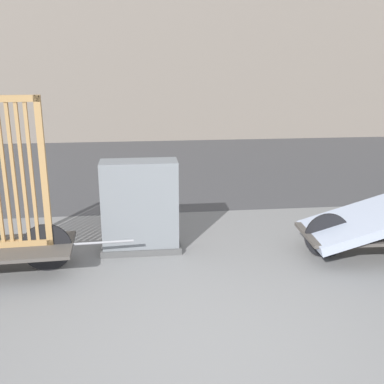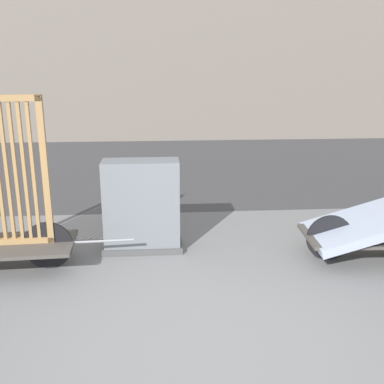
% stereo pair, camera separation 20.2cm
% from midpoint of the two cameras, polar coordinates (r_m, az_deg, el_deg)
% --- Properties ---
extents(ground_plane, '(60.00, 60.00, 0.00)m').
position_cam_midpoint_polar(ground_plane, '(4.02, 3.39, -19.45)').
color(ground_plane, slate).
extents(road_strip, '(56.00, 7.05, 0.01)m').
position_cam_midpoint_polar(road_strip, '(10.70, -1.59, 3.43)').
color(road_strip, '#424244').
rests_on(road_strip, ground_plane).
extents(bike_cart_with_mattress, '(2.42, 1.00, 0.80)m').
position_cam_midpoint_polar(bike_cart_with_mattress, '(5.94, 23.24, -3.91)').
color(bike_cart_with_mattress, '#4C4742').
rests_on(bike_cart_with_mattress, ground_plane).
extents(utility_cabinet, '(1.01, 0.45, 1.18)m').
position_cam_midpoint_polar(utility_cabinet, '(5.73, -5.39, -2.19)').
color(utility_cabinet, '#4C4C4C').
rests_on(utility_cabinet, ground_plane).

